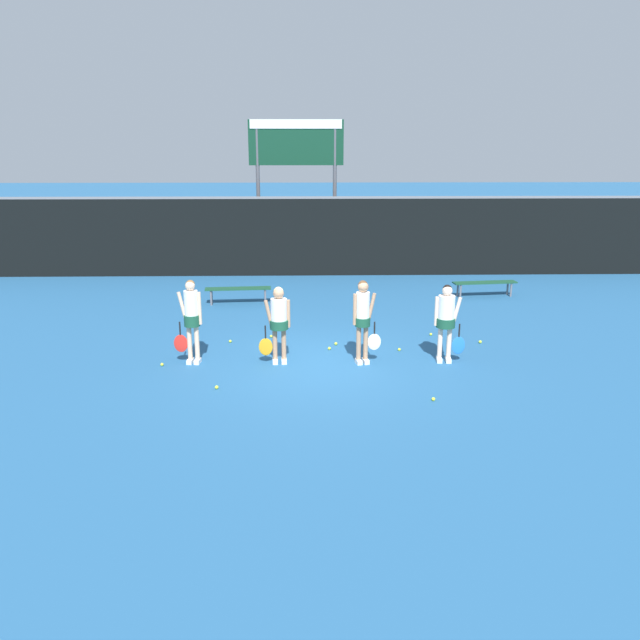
{
  "coord_description": "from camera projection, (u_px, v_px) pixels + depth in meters",
  "views": [
    {
      "loc": [
        -0.25,
        -12.64,
        4.46
      ],
      "look_at": [
        0.05,
        -0.01,
        0.95
      ],
      "focal_mm": 35.0,
      "sensor_mm": 36.0,
      "label": 1
    }
  ],
  "objects": [
    {
      "name": "player_1",
      "position": [
        279.0,
        318.0,
        13.1
      ],
      "size": [
        0.67,
        0.39,
        1.66
      ],
      "rotation": [
        0.0,
        0.0,
        0.05
      ],
      "color": "tan",
      "rests_on": "ground_plane"
    },
    {
      "name": "ground_plane",
      "position": [
        318.0,
        362.0,
        13.38
      ],
      "size": [
        140.0,
        140.0,
        0.0
      ],
      "primitive_type": "plane",
      "color": "#235684"
    },
    {
      "name": "tennis_ball_2",
      "position": [
        162.0,
        364.0,
        13.14
      ],
      "size": [
        0.07,
        0.07,
        0.07
      ],
      "primitive_type": "sphere",
      "color": "#CCE033",
      "rests_on": "ground_plane"
    },
    {
      "name": "player_3",
      "position": [
        446.0,
        317.0,
        13.16
      ],
      "size": [
        0.67,
        0.4,
        1.69
      ],
      "rotation": [
        0.0,
        0.0,
        -0.08
      ],
      "color": "beige",
      "rests_on": "ground_plane"
    },
    {
      "name": "bench_far",
      "position": [
        485.0,
        284.0,
        19.17
      ],
      "size": [
        2.0,
        0.58,
        0.46
      ],
      "rotation": [
        0.0,
        0.0,
        0.11
      ],
      "color": "#19472D",
      "rests_on": "ground_plane"
    },
    {
      "name": "bench_courtside",
      "position": [
        238.0,
        290.0,
        18.27
      ],
      "size": [
        1.94,
        0.5,
        0.48
      ],
      "rotation": [
        0.0,
        0.0,
        0.07
      ],
      "color": "#19472D",
      "rests_on": "ground_plane"
    },
    {
      "name": "player_2",
      "position": [
        363.0,
        315.0,
        13.06
      ],
      "size": [
        0.61,
        0.33,
        1.8
      ],
      "rotation": [
        0.0,
        0.0,
        0.19
      ],
      "color": "tan",
      "rests_on": "ground_plane"
    },
    {
      "name": "tennis_ball_3",
      "position": [
        336.0,
        344.0,
        14.52
      ],
      "size": [
        0.07,
        0.07,
        0.07
      ],
      "primitive_type": "sphere",
      "color": "#CCE033",
      "rests_on": "ground_plane"
    },
    {
      "name": "fence_windscreen",
      "position": [
        312.0,
        236.0,
        22.05
      ],
      "size": [
        60.0,
        0.08,
        2.8
      ],
      "color": "black",
      "rests_on": "ground_plane"
    },
    {
      "name": "tennis_ball_9",
      "position": [
        329.0,
        348.0,
        14.19
      ],
      "size": [
        0.07,
        0.07,
        0.07
      ],
      "primitive_type": "sphere",
      "color": "#CCE033",
      "rests_on": "ground_plane"
    },
    {
      "name": "tennis_ball_1",
      "position": [
        230.0,
        341.0,
        14.72
      ],
      "size": [
        0.07,
        0.07,
        0.07
      ],
      "primitive_type": "sphere",
      "color": "#CCE033",
      "rests_on": "ground_plane"
    },
    {
      "name": "tennis_ball_8",
      "position": [
        433.0,
        399.0,
        11.34
      ],
      "size": [
        0.07,
        0.07,
        0.07
      ],
      "primitive_type": "sphere",
      "color": "#CCE033",
      "rests_on": "ground_plane"
    },
    {
      "name": "player_0",
      "position": [
        191.0,
        315.0,
        13.07
      ],
      "size": [
        0.63,
        0.33,
        1.81
      ],
      "rotation": [
        0.0,
        0.0,
        -0.11
      ],
      "color": "beige",
      "rests_on": "ground_plane"
    },
    {
      "name": "tennis_ball_0",
      "position": [
        271.0,
        336.0,
        15.11
      ],
      "size": [
        0.06,
        0.06,
        0.06
      ],
      "primitive_type": "sphere",
      "color": "#CCE033",
      "rests_on": "ground_plane"
    },
    {
      "name": "scoreboard",
      "position": [
        296.0,
        155.0,
        22.37
      ],
      "size": [
        3.4,
        0.15,
        5.4
      ],
      "color": "#515156",
      "rests_on": "ground_plane"
    },
    {
      "name": "tennis_ball_7",
      "position": [
        431.0,
        334.0,
        15.27
      ],
      "size": [
        0.07,
        0.07,
        0.07
      ],
      "primitive_type": "sphere",
      "color": "#CCE033",
      "rests_on": "ground_plane"
    },
    {
      "name": "tennis_ball_5",
      "position": [
        399.0,
        349.0,
        14.12
      ],
      "size": [
        0.07,
        0.07,
        0.07
      ],
      "primitive_type": "sphere",
      "color": "#CCE033",
      "rests_on": "ground_plane"
    },
    {
      "name": "tennis_ball_6",
      "position": [
        480.0,
        342.0,
        14.66
      ],
      "size": [
        0.07,
        0.07,
        0.07
      ],
      "primitive_type": "sphere",
      "color": "#CCE033",
      "rests_on": "ground_plane"
    },
    {
      "name": "tennis_ball_4",
      "position": [
        217.0,
        387.0,
        11.89
      ],
      "size": [
        0.07,
        0.07,
        0.07
      ],
      "primitive_type": "sphere",
      "color": "#CCE033",
      "rests_on": "ground_plane"
    }
  ]
}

